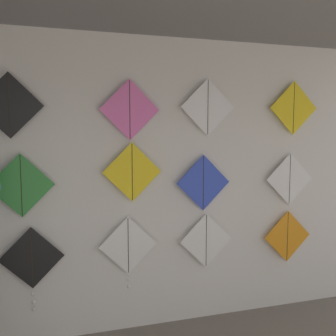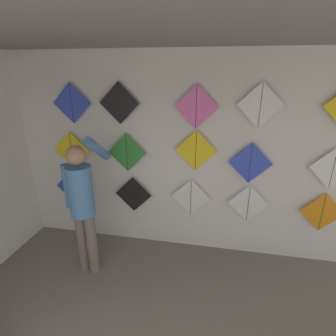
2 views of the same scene
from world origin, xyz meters
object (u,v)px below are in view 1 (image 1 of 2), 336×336
at_px(kite_12, 130,110).
at_px(kite_11, 9,105).
at_px(kite_8, 203,183).
at_px(kite_13, 208,107).
at_px(kite_1, 32,262).
at_px(kite_9, 290,179).
at_px(kite_2, 128,248).
at_px(kite_3, 206,240).
at_px(kite_4, 287,236).
at_px(kite_14, 294,108).
at_px(kite_7, 132,172).
at_px(kite_6, 21,186).

bearing_deg(kite_12, kite_11, 180.00).
bearing_deg(kite_8, kite_13, 0.00).
height_order(kite_1, kite_11, kite_11).
bearing_deg(kite_8, kite_9, 0.00).
height_order(kite_8, kite_11, kite_11).
distance_m(kite_1, kite_2, 0.86).
bearing_deg(kite_8, kite_1, -179.96).
bearing_deg(kite_13, kite_9, 0.00).
bearing_deg(kite_9, kite_3, 180.00).
bearing_deg(kite_9, kite_2, -179.98).
xyz_separation_m(kite_4, kite_14, (0.02, 0.00, 1.36)).
distance_m(kite_4, kite_7, 1.84).
xyz_separation_m(kite_9, kite_14, (0.02, 0.00, 0.74)).
bearing_deg(kite_4, kite_13, 180.00).
bearing_deg(kite_11, kite_9, 0.00).
xyz_separation_m(kite_9, kite_11, (-2.72, 0.00, 0.72)).
height_order(kite_4, kite_9, kite_9).
distance_m(kite_4, kite_11, 3.03).
relative_size(kite_4, kite_12, 1.00).
height_order(kite_1, kite_12, kite_12).
bearing_deg(kite_9, kite_12, 180.00).
distance_m(kite_1, kite_8, 1.73).
distance_m(kite_9, kite_13, 1.19).
bearing_deg(kite_12, kite_14, 0.00).
distance_m(kite_11, kite_14, 2.74).
bearing_deg(kite_4, kite_7, 180.00).
xyz_separation_m(kite_8, kite_14, (1.00, 0.00, 0.74)).
bearing_deg(kite_3, kite_12, 180.00).
distance_m(kite_7, kite_8, 0.72).
xyz_separation_m(kite_3, kite_9, (0.94, 0.00, 0.58)).
relative_size(kite_6, kite_12, 1.00).
bearing_deg(kite_11, kite_2, -0.04).
bearing_deg(kite_13, kite_1, -179.97).
relative_size(kite_4, kite_9, 1.00).
bearing_deg(kite_4, kite_6, 180.00).
distance_m(kite_4, kite_9, 0.62).
bearing_deg(kite_7, kite_1, -179.94).
height_order(kite_3, kite_9, kite_9).
relative_size(kite_1, kite_7, 1.38).
height_order(kite_1, kite_14, kite_14).
height_order(kite_6, kite_12, kite_12).
xyz_separation_m(kite_4, kite_7, (-1.68, 0.00, 0.75)).
distance_m(kite_3, kite_14, 1.64).
bearing_deg(kite_9, kite_11, 180.00).
bearing_deg(kite_8, kite_6, 180.00).
height_order(kite_3, kite_13, kite_13).
xyz_separation_m(kite_3, kite_12, (-0.76, 0.00, 1.28)).
distance_m(kite_6, kite_12, 1.15).
height_order(kite_8, kite_12, kite_12).
bearing_deg(kite_3, kite_8, 180.00).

